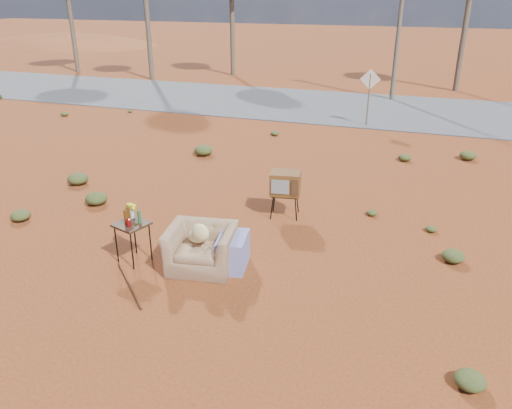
% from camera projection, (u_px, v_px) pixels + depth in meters
% --- Properties ---
extents(ground, '(140.00, 140.00, 0.00)m').
position_uv_depth(ground, '(207.00, 268.00, 9.63)').
color(ground, brown).
rests_on(ground, ground).
extents(highway, '(140.00, 7.00, 0.04)m').
position_uv_depth(highway, '(341.00, 107.00, 22.65)').
color(highway, '#565659').
rests_on(highway, ground).
extents(dirt_mound, '(26.00, 18.00, 2.00)m').
position_uv_depth(dirt_mound, '(65.00, 45.00, 48.03)').
color(dirt_mound, brown).
rests_on(dirt_mound, ground).
extents(armchair, '(1.57, 1.16, 1.10)m').
position_uv_depth(armchair, '(207.00, 243.00, 9.47)').
color(armchair, '#8E6C4D').
rests_on(armchair, ground).
extents(tv_unit, '(0.76, 0.65, 1.10)m').
position_uv_depth(tv_unit, '(285.00, 184.00, 11.52)').
color(tv_unit, black).
rests_on(tv_unit, ground).
extents(side_table, '(0.72, 0.72, 1.15)m').
position_uv_depth(side_table, '(131.00, 221.00, 9.59)').
color(side_table, '#362213').
rests_on(side_table, ground).
extents(rusty_bar, '(1.24, 1.21, 0.04)m').
position_uv_depth(rusty_bar, '(129.00, 285.00, 9.05)').
color(rusty_bar, '#532A16').
rests_on(rusty_bar, ground).
extents(road_sign, '(0.78, 0.06, 2.19)m').
position_uv_depth(road_sign, '(370.00, 87.00, 19.01)').
color(road_sign, brown).
rests_on(road_sign, ground).
extents(utility_pole_center, '(1.40, 0.20, 8.00)m').
position_uv_depth(utility_pole_center, '(401.00, 8.00, 22.59)').
color(utility_pole_center, brown).
rests_on(utility_pole_center, ground).
extents(scrub_patch, '(17.49, 8.07, 0.33)m').
position_uv_depth(scrub_patch, '(245.00, 180.00, 13.65)').
color(scrub_patch, '#454D21').
rests_on(scrub_patch, ground).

